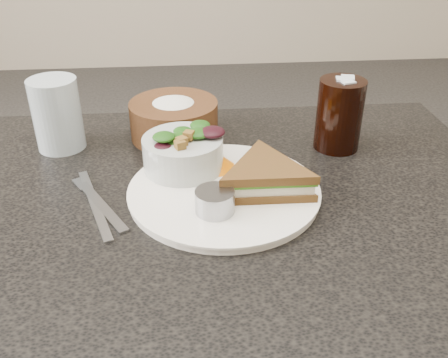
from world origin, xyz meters
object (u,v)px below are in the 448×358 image
dining_table (212,356)px  cola_glass (340,112)px  dressing_ramekin (215,202)px  bread_basket (174,113)px  water_glass (57,114)px  dinner_plate (224,192)px  salad_bowl (183,148)px  sandwich (265,177)px

dining_table → cola_glass: cola_glass is taller
dressing_ramekin → bread_basket: bearing=101.6°
bread_basket → water_glass: size_ratio=1.28×
dinner_plate → salad_bowl: size_ratio=2.24×
dining_table → cola_glass: bearing=31.4°
dressing_ramekin → bread_basket: size_ratio=0.34×
sandwich → cola_glass: bearing=46.2°
dinner_plate → sandwich: bearing=-9.3°
dressing_ramekin → cola_glass: 0.33m
salad_bowl → water_glass: size_ratio=1.01×
dinner_plate → water_glass: (-0.29, 0.20, 0.06)m
sandwich → water_glass: 0.41m
bread_basket → cola_glass: (0.30, -0.07, 0.02)m
dressing_ramekin → sandwich: bearing=32.6°
dressing_ramekin → dinner_plate: bearing=73.4°
sandwich → cola_glass: (0.16, 0.16, 0.04)m
sandwich → water_glass: bearing=150.6°
dining_table → dinner_plate: bearing=0.7°
cola_glass → dressing_ramekin: bearing=-138.5°
dressing_ramekin → water_glass: 0.37m
dining_table → water_glass: water_glass is taller
cola_glass → water_glass: bearing=175.1°
dinner_plate → salad_bowl: salad_bowl is taller
dinner_plate → cola_glass: cola_glass is taller
sandwich → bread_basket: bearing=122.0°
dinner_plate → salad_bowl: 0.10m
salad_bowl → bread_basket: 0.15m
dining_table → sandwich: (0.09, -0.01, 0.41)m
salad_bowl → bread_basket: bread_basket is taller
sandwich → cola_glass: cola_glass is taller
sandwich → dinner_plate: bearing=171.6°
dining_table → water_glass: (-0.26, 0.20, 0.44)m
dining_table → salad_bowl: salad_bowl is taller
dining_table → salad_bowl: size_ratio=7.49×
dinner_plate → sandwich: 0.07m
sandwich → water_glass: size_ratio=1.30×
dining_table → bread_basket: size_ratio=5.93×
bread_basket → dining_table: bearing=-76.7°
salad_bowl → cola_glass: size_ratio=0.94×
dinner_plate → sandwich: sandwich is taller
dinner_plate → sandwich: size_ratio=1.75×
sandwich → bread_basket: 0.27m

